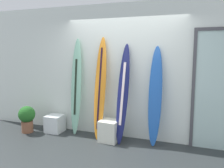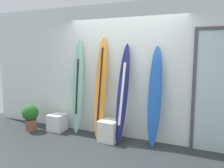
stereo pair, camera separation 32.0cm
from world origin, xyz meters
The scene contains 9 objects.
ground centered at (0.00, 0.00, -0.02)m, with size 8.00×8.00×0.04m, color #292E2F.
wall_back centered at (0.00, 1.30, 1.40)m, with size 7.20×0.20×2.80m, color silver.
surfboard_seafoam centered at (-1.04, 1.03, 1.04)m, with size 0.26×0.29×2.10m.
surfboard_sunset centered at (-0.44, 0.98, 1.06)m, with size 0.24×0.42×2.12m.
surfboard_navy centered at (0.07, 0.93, 0.97)m, with size 0.25×0.49×1.98m.
surfboard_cobalt centered at (0.69, 1.01, 0.95)m, with size 0.26×0.31×1.93m.
display_block_left centered at (-0.19, 0.85, 0.22)m, with size 0.39×0.39×0.43m.
display_block_center centered at (-1.56, 0.93, 0.19)m, with size 0.37×0.37×0.38m.
potted_plant centered at (-2.13, 0.69, 0.35)m, with size 0.37×0.37×0.60m.
Camera 1 is at (1.49, -3.43, 1.83)m, focal length 37.64 mm.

